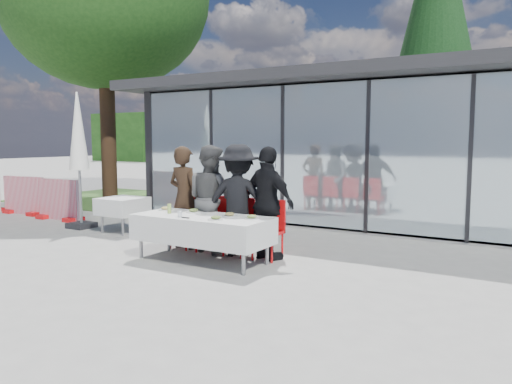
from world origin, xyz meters
TOP-DOWN VIEW (x-y plane):
  - ground at (0.00, 0.00)m, footprint 90.00×90.00m
  - pavilion at (2.00, 8.16)m, footprint 14.80×8.80m
  - treeline at (-2.00, 28.00)m, footprint 62.50×2.00m
  - dining_table at (-0.52, 0.48)m, footprint 2.26×0.96m
  - diner_a at (-1.42, 1.15)m, footprint 0.72×0.72m
  - diner_chair_a at (-1.42, 1.23)m, footprint 0.44×0.44m
  - diner_b at (-0.84, 1.15)m, footprint 1.12×1.12m
  - diner_chair_b at (-0.84, 1.23)m, footprint 0.44×0.44m
  - diner_c at (-0.27, 1.15)m, footprint 1.55×1.55m
  - diner_chair_c at (-0.27, 1.23)m, footprint 0.44×0.44m
  - diner_d at (0.31, 1.15)m, footprint 1.35×1.35m
  - diner_chair_d at (0.31, 1.23)m, footprint 0.44×0.44m
  - plate_a at (-1.43, 0.65)m, footprint 0.25×0.25m
  - plate_b at (-0.86, 0.69)m, footprint 0.25×0.25m
  - plate_c at (-0.11, 0.64)m, footprint 0.25×0.25m
  - plate_d at (0.33, 0.60)m, footprint 0.25×0.25m
  - plate_extra at (-0.09, 0.24)m, footprint 0.25×0.25m
  - juice_bottle at (-1.14, 0.40)m, footprint 0.06×0.06m
  - drinking_glasses at (-0.74, 0.19)m, footprint 0.07×0.07m
  - folded_eyeglasses at (-0.60, 0.15)m, footprint 0.14×0.03m
  - spare_table_left at (-3.55, 1.72)m, footprint 0.86×0.86m
  - market_umbrella at (-4.72, 1.61)m, footprint 0.50×0.50m
  - deciduous_tree at (-8.50, 6.00)m, footprint 7.04×6.40m
  - conifer_tree at (0.50, 13.00)m, footprint 4.00×4.00m
  - grass_patch at (-8.50, 6.00)m, footprint 5.00×5.00m

SIDE VIEW (x-z plane):
  - ground at x=0.00m, z-range 0.00..0.00m
  - grass_patch at x=-8.50m, z-range 0.00..0.02m
  - diner_chair_a at x=-1.42m, z-range 0.05..1.03m
  - diner_chair_b at x=-0.84m, z-range 0.05..1.03m
  - diner_chair_c at x=-0.27m, z-range 0.05..1.03m
  - diner_chair_d at x=0.31m, z-range 0.05..1.03m
  - dining_table at x=-0.52m, z-range 0.16..0.91m
  - spare_table_left at x=-3.55m, z-range 0.18..0.92m
  - folded_eyeglasses at x=-0.60m, z-range 0.75..0.76m
  - plate_a at x=-1.43m, z-range 0.74..0.81m
  - plate_b at x=-0.86m, z-range 0.74..0.81m
  - plate_c at x=-0.11m, z-range 0.74..0.81m
  - plate_d at x=0.33m, z-range 0.74..0.81m
  - plate_extra at x=-0.09m, z-range 0.74..0.81m
  - drinking_glasses at x=-0.74m, z-range 0.75..0.85m
  - juice_bottle at x=-1.14m, z-range 0.75..0.91m
  - diner_a at x=-1.42m, z-range 0.00..1.85m
  - diner_d at x=0.31m, z-range 0.00..1.86m
  - diner_b at x=-0.84m, z-range 0.00..1.87m
  - diner_c at x=-0.27m, z-range 0.00..1.89m
  - market_umbrella at x=-4.72m, z-range 0.46..3.46m
  - pavilion at x=2.00m, z-range 0.43..3.87m
  - treeline at x=-2.00m, z-range 0.00..4.40m
  - conifer_tree at x=0.50m, z-range 0.74..11.24m
  - deciduous_tree at x=-8.50m, z-range 1.79..11.17m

